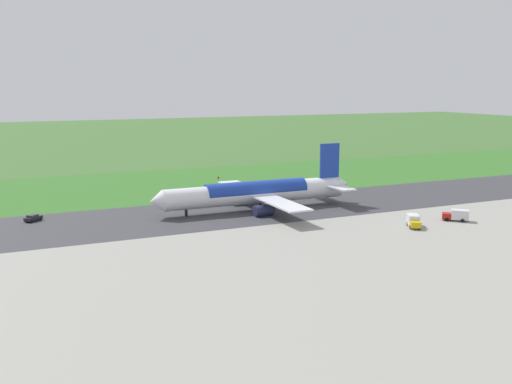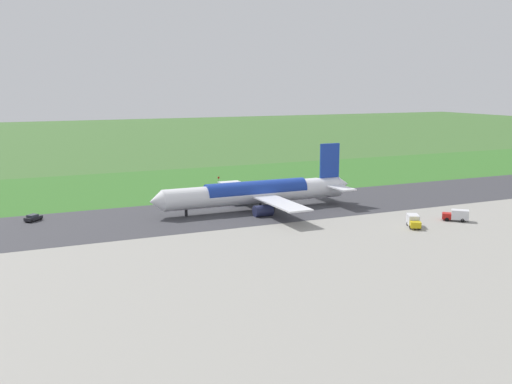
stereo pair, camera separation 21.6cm
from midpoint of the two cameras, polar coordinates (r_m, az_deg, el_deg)
ground_plane at (r=154.78m, az=4.80°, el=-1.25°), size 800.00×800.00×0.00m
runway_asphalt at (r=154.77m, az=4.80°, el=-1.23°), size 600.00×32.33×0.06m
apron_concrete at (r=106.85m, az=21.30°, el=-7.24°), size 440.00×110.00×0.05m
grass_verge_foreground at (r=187.70m, az=-0.76°, el=0.85°), size 600.00×80.00×0.04m
airliner_main at (r=147.74m, az=0.09°, el=-0.05°), size 53.97×44.03×15.88m
service_truck_baggage at (r=134.72m, az=14.88°, el=-2.70°), size 4.72×6.18×2.65m
service_car_followme at (r=145.04m, az=-20.70°, el=-2.34°), size 4.33×4.14×1.62m
service_truck_fuel at (r=143.48m, az=18.72°, el=-2.12°), size 5.84×5.52×2.65m
no_stopping_sign at (r=187.21m, az=-3.67°, el=1.21°), size 0.60×0.10×2.22m
traffic_cone_orange at (r=179.19m, az=-4.96°, el=0.43°), size 0.40×0.40×0.55m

